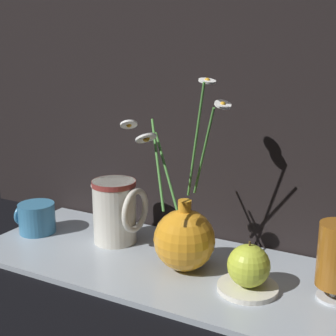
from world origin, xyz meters
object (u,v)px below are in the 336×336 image
vase_with_flowers (184,237)px  ceramic_pitcher (116,209)px  yellow_mug (37,217)px  orange_fruit (249,266)px

vase_with_flowers → ceramic_pitcher: 0.21m
yellow_mug → orange_fruit: orange_fruit is taller
orange_fruit → yellow_mug: bearing=176.3°
ceramic_pitcher → yellow_mug: bearing=-169.2°
vase_with_flowers → ceramic_pitcher: (-0.20, 0.05, 0.01)m
vase_with_flowers → orange_fruit: (0.15, -0.02, -0.02)m
ceramic_pitcher → orange_fruit: size_ratio=1.78×
yellow_mug → ceramic_pitcher: size_ratio=0.62×
vase_with_flowers → ceramic_pitcher: size_ratio=2.45×
ceramic_pitcher → orange_fruit: 0.36m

